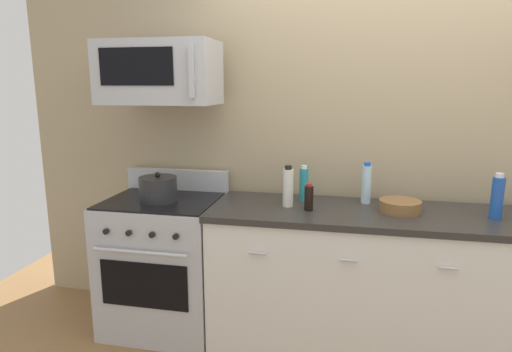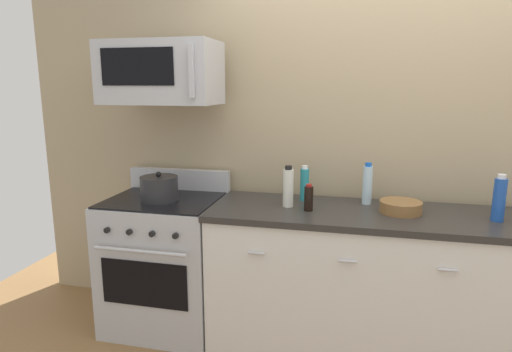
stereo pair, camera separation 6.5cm
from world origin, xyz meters
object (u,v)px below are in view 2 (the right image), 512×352
Objects in this scene: bottle_soda_blue at (499,199)px; bowl_wooden_salad at (401,206)px; bottle_water_clear at (367,184)px; stockpot at (159,188)px; range_oven at (166,261)px; microwave at (161,73)px; bottle_dish_soap at (305,184)px; bottle_vinegar_white at (288,187)px; bottle_soy_sauce_dark at (309,198)px.

bottle_soda_blue is 1.08× the size of bowl_wooden_salad.
stockpot is at bearing -169.96° from bottle_water_clear.
stockpot is (0.00, -0.05, 0.53)m from range_oven.
bottle_water_clear is 0.74m from bottle_soda_blue.
stockpot is (-0.00, -0.10, -0.75)m from microwave.
bottle_soda_blue is 1.15× the size of bottle_dish_soap.
bowl_wooden_salad is at bearing 1.69° from bottle_vinegar_white.
microwave is 1.52m from bottle_water_clear.
bottle_soda_blue is at bearing 0.80° from stockpot.
bowl_wooden_salad is (0.20, -0.16, -0.09)m from bottle_water_clear.
bottle_soda_blue is (1.06, 0.04, 0.05)m from bottle_soy_sauce_dark.
bottle_vinegar_white is (-0.48, -0.18, -0.00)m from bottle_water_clear.
microwave reaches higher than bottle_soda_blue.
bottle_soy_sauce_dark is (0.99, -0.11, -0.75)m from microwave.
bottle_soda_blue is (1.20, -0.03, 0.00)m from bottle_vinegar_white.
bottle_dish_soap is (-1.12, 0.20, -0.02)m from bottle_soda_blue.
microwave is 1.25m from bottle_soy_sauce_dark.
bottle_dish_soap is (0.93, 0.18, 0.56)m from range_oven.
bottle_water_clear is 1.09× the size of bowl_wooden_salad.
microwave is 3.03× the size of stockpot.
microwave is 3.01× the size of bowl_wooden_salad.
bottle_soda_blue is (2.05, -0.07, -0.70)m from microwave.
microwave is 2.84× the size of bottle_vinegar_white.
bottle_dish_soap is at bearing 8.08° from microwave.
bottle_soy_sauce_dark is 1.06m from bottle_soda_blue.
bottle_soda_blue is 1.14m from bottle_dish_soap.
stockpot is at bearing -166.13° from bottle_dish_soap.
bottle_soy_sauce_dark is at bearing -6.12° from microwave.
range_oven is at bearing -172.19° from bottle_water_clear.
bottle_dish_soap is at bearing -179.14° from bottle_water_clear.
bottle_water_clear is 1.15× the size of bottle_dish_soap.
range_oven is 1.10m from bottle_dish_soap.
bottle_dish_soap is 0.95× the size of stockpot.
stockpot is at bearing -177.16° from bowl_wooden_salad.
bottle_soda_blue is at bearing -1.94° from microwave.
bottle_soda_blue is 0.53m from bowl_wooden_salad.
microwave is 1.73m from bowl_wooden_salad.
bottle_soda_blue is at bearing -0.69° from range_oven.
bottle_water_clear is at bearing 35.05° from bottle_soy_sauce_dark.
range_oven is 1.47m from bottle_water_clear.
bottle_dish_soap reaches higher than stockpot.
bowl_wooden_salad is at bearing 174.76° from bottle_soda_blue.
microwave is at bearing 178.06° from bottle_soda_blue.
microwave is 1.11m from bottle_vinegar_white.
range_oven is at bearing 179.31° from bottle_soda_blue.
microwave is 0.75m from stockpot.
stockpot reaches higher than bottle_soy_sauce_dark.
bowl_wooden_salad is at bearing -39.21° from bottle_water_clear.
bottle_vinegar_white is (0.85, -0.04, -0.71)m from microwave.
bottle_soda_blue reaches higher than stockpot.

